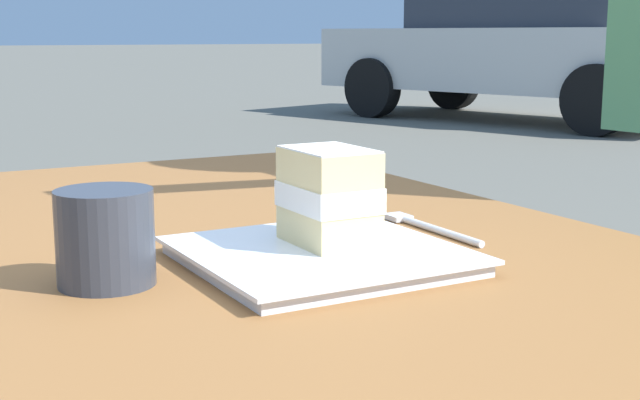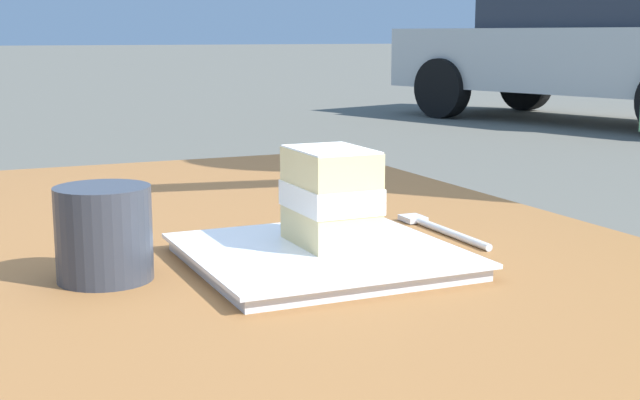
% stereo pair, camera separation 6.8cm
% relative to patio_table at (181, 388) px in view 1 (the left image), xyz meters
% --- Properties ---
extents(patio_table, '(1.50, 1.01, 0.75)m').
position_rel_patio_table_xyz_m(patio_table, '(0.00, 0.00, 0.00)').
color(patio_table, brown).
rests_on(patio_table, ground).
extents(dessert_plate, '(0.24, 0.24, 0.02)m').
position_rel_patio_table_xyz_m(dessert_plate, '(0.01, -0.14, 0.10)').
color(dessert_plate, white).
rests_on(dessert_plate, patio_table).
extents(cake_slice, '(0.09, 0.08, 0.09)m').
position_rel_patio_table_xyz_m(cake_slice, '(0.02, -0.16, 0.15)').
color(cake_slice, '#EAD18C').
rests_on(cake_slice, dessert_plate).
extents(dessert_fork, '(0.17, 0.02, 0.01)m').
position_rel_patio_table_xyz_m(dessert_fork, '(0.08, -0.32, 0.09)').
color(dessert_fork, silver).
rests_on(dessert_fork, patio_table).
extents(coffee_cup, '(0.08, 0.08, 0.08)m').
position_rel_patio_table_xyz_m(coffee_cup, '(0.04, 0.05, 0.13)').
color(coffee_cup, '#333842').
rests_on(coffee_cup, patio_table).
extents(parked_car_near, '(4.74, 2.94, 1.61)m').
position_rel_patio_table_xyz_m(parked_car_near, '(6.98, -6.57, 0.18)').
color(parked_car_near, beige).
rests_on(parked_car_near, ground).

